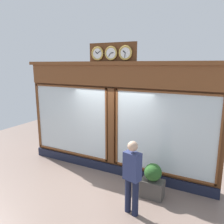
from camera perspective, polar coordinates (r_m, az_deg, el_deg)
shop_facade at (r=6.60m, az=0.50°, el=-1.63°), size 6.11×0.42×3.83m
pedestrian at (r=4.99m, az=5.16°, el=-15.69°), size 0.40×0.30×1.69m
planter_box at (r=5.95m, az=10.26°, el=-18.71°), size 0.56×0.36×0.45m
planter_shrub at (r=5.74m, az=10.43°, el=-14.92°), size 0.43×0.43×0.43m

